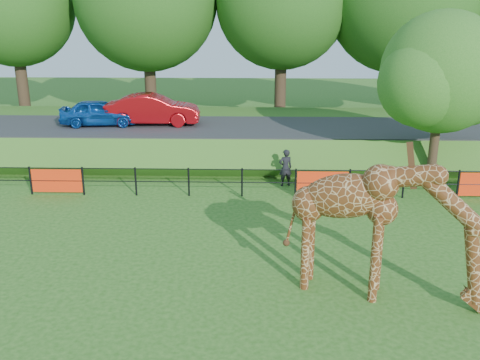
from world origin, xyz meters
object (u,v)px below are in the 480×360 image
at_px(visitor, 285,168).
at_px(car_blue, 99,113).
at_px(giraffe, 385,230).
at_px(car_red, 153,110).
at_px(tree_east, 444,77).

bearing_deg(visitor, car_blue, -45.58).
bearing_deg(visitor, giraffe, 85.21).
distance_m(giraffe, car_red, 15.74).
relative_size(giraffe, car_red, 1.09).
bearing_deg(tree_east, car_red, 158.81).
height_order(giraffe, tree_east, tree_east).
xyz_separation_m(giraffe, visitor, (-1.87, 8.59, -0.99)).
height_order(visitor, tree_east, tree_east).
height_order(car_blue, visitor, car_blue).
distance_m(giraffe, tree_east, 10.08).
xyz_separation_m(giraffe, car_blue, (-10.51, 13.28, 0.31)).
bearing_deg(tree_east, visitor, -177.15).
bearing_deg(car_blue, visitor, -123.92).
height_order(car_red, tree_east, tree_east).
bearing_deg(car_red, visitor, -131.09).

